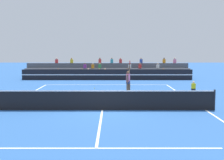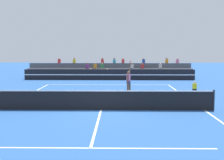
{
  "view_description": "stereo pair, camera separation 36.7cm",
  "coord_description": "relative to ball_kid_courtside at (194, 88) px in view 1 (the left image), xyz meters",
  "views": [
    {
      "loc": [
        0.51,
        -16.33,
        3.22
      ],
      "look_at": [
        0.49,
        5.18,
        1.1
      ],
      "focal_mm": 50.0,
      "sensor_mm": 36.0,
      "label": 1
    },
    {
      "loc": [
        0.88,
        -16.33,
        3.22
      ],
      "look_at": [
        0.49,
        5.18,
        1.1
      ],
      "focal_mm": 50.0,
      "sensor_mm": 36.0,
      "label": 2
    }
  ],
  "objects": [
    {
      "name": "bleacher_stand",
      "position": [
        -6.65,
        12.08,
        0.32
      ],
      "size": [
        18.47,
        2.85,
        2.28
      ],
      "color": "#4C515B",
      "rests_on": "ground"
    },
    {
      "name": "court_lines",
      "position": [
        -6.66,
        -6.96,
        -0.33
      ],
      "size": [
        11.1,
        23.9,
        0.01
      ],
      "color": "white",
      "rests_on": "ground"
    },
    {
      "name": "tennis_player",
      "position": [
        -5.01,
        -1.65,
        0.66
      ],
      "size": [
        0.44,
        0.95,
        2.49
      ],
      "color": "brown",
      "rests_on": "ground"
    },
    {
      "name": "tennis_net",
      "position": [
        -6.66,
        -6.96,
        0.21
      ],
      "size": [
        12.0,
        0.1,
        1.1
      ],
      "color": "black",
      "rests_on": "ground"
    },
    {
      "name": "ground_plane",
      "position": [
        -6.66,
        -6.96,
        -0.33
      ],
      "size": [
        120.0,
        120.0,
        0.0
      ],
      "primitive_type": "plane",
      "color": "#285699"
    },
    {
      "name": "ball_kid_courtside",
      "position": [
        0.0,
        0.0,
        0.0
      ],
      "size": [
        0.3,
        0.36,
        0.84
      ],
      "color": "black",
      "rests_on": "ground"
    },
    {
      "name": "sponsor_banner_wall",
      "position": [
        -6.66,
        9.54,
        0.22
      ],
      "size": [
        18.0,
        0.26,
        1.1
      ],
      "color": "black",
      "rests_on": "ground"
    },
    {
      "name": "tennis_ball",
      "position": [
        -7.58,
        2.18,
        -0.3
      ],
      "size": [
        0.07,
        0.07,
        0.07
      ],
      "primitive_type": "sphere",
      "color": "#C6DB33",
      "rests_on": "ground"
    }
  ]
}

